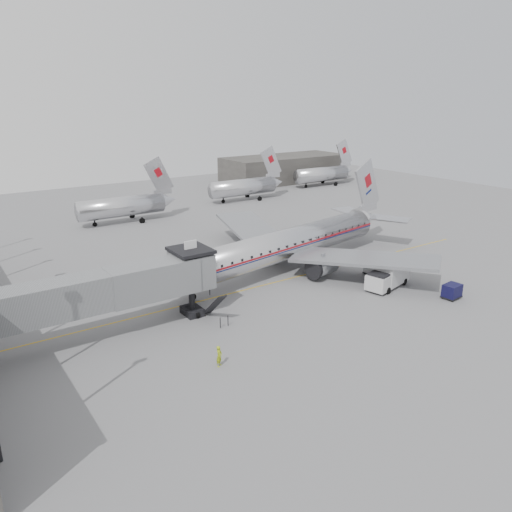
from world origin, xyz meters
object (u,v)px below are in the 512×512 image
(baggage_cart_white, at_px, (372,267))
(ramp_worker, at_px, (219,356))
(service_van, at_px, (388,274))
(airliner, at_px, (290,244))
(baggage_cart_navy, at_px, (452,291))

(baggage_cart_white, relative_size, ramp_worker, 1.26)
(service_van, distance_m, ramp_worker, 23.67)
(airliner, xyz_separation_m, ramp_worker, (-18.73, -15.13, -2.12))
(airliner, height_order, ramp_worker, airliner)
(ramp_worker, bearing_deg, baggage_cart_navy, -40.38)
(baggage_cart_navy, relative_size, baggage_cart_white, 0.95)
(service_van, xyz_separation_m, ramp_worker, (-23.33, -3.98, -0.60))
(baggage_cart_navy, distance_m, ramp_worker, 26.36)
(airliner, bearing_deg, ramp_worker, -150.90)
(baggage_cart_navy, xyz_separation_m, baggage_cart_white, (-1.05, 9.85, -0.02))
(baggage_cart_navy, distance_m, baggage_cart_white, 9.90)
(ramp_worker, bearing_deg, baggage_cart_white, -18.79)
(baggage_cart_navy, xyz_separation_m, ramp_worker, (-26.30, 1.85, 0.04))
(airliner, bearing_deg, service_van, -77.40)
(airliner, height_order, baggage_cart_white, airliner)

